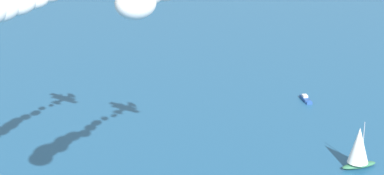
{
  "coord_description": "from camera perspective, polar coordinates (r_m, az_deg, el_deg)",
  "views": [
    {
      "loc": [
        111.98,
        -28.92,
        64.78
      ],
      "look_at": [
        0.12,
        -0.11,
        24.19
      ],
      "focal_mm": 70.98,
      "sensor_mm": 36.0,
      "label": 1
    }
  ],
  "objects": [
    {
      "name": "smoke_trail_lead",
      "position": [
        100.53,
        -13.04,
        6.3
      ],
      "size": [
        27.22,
        26.35,
        4.54
      ],
      "color": "silver"
    },
    {
      "name": "sailboat_near_centre",
      "position": [
        152.64,
        12.43,
        -4.42
      ],
      "size": [
        4.5,
        7.66,
        9.66
      ],
      "color": "#33704C",
      "rests_on": "ground_plane"
    },
    {
      "name": "motorboat_mid_cluster",
      "position": [
        187.83,
        8.58,
        -0.9
      ],
      "size": [
        5.75,
        1.84,
        1.64
      ],
      "color": "#23478C",
      "rests_on": "ground_plane"
    }
  ]
}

